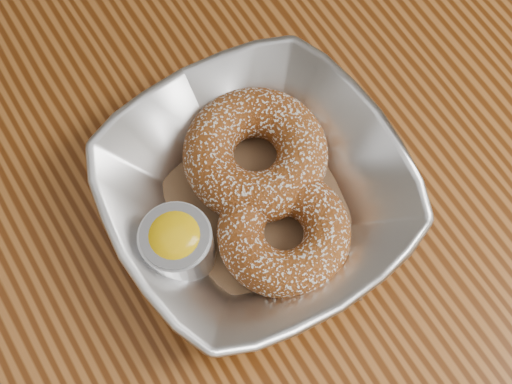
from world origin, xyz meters
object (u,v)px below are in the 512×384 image
serving_bowl (256,194)px  donut_front (284,233)px  table (229,319)px  ramekin (177,244)px  donut_back (255,154)px

serving_bowl → donut_front: bearing=-87.9°
table → serving_bowl: 0.14m
ramekin → donut_back: bearing=21.4°
donut_back → ramekin: bearing=-158.6°
table → donut_back: bearing=45.0°
serving_bowl → table: bearing=-141.6°
table → donut_back: (0.07, 0.07, 0.13)m
serving_bowl → donut_front: serving_bowl is taller
donut_back → table: bearing=-135.0°
serving_bowl → donut_back: (0.02, 0.03, 0.00)m
ramekin → serving_bowl: bearing=5.1°
donut_front → table: bearing=-173.5°
table → donut_front: 0.14m
table → donut_front: (0.05, 0.01, 0.13)m
donut_front → serving_bowl: bearing=92.1°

